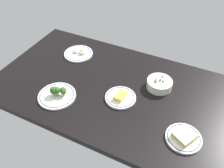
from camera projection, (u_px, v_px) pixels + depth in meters
dining_table at (112, 89)px, 145.23cm from camera, size 146.35×83.60×4.00cm
bowl_peas at (159, 84)px, 141.42cm from camera, size 15.48×15.48×6.50cm
plate_eggs at (79, 53)px, 167.65cm from camera, size 20.41×20.41×4.60cm
plate_cheese at (121, 97)px, 135.60cm from camera, size 17.99×17.99×3.86cm
plate_broccoli at (57, 94)px, 136.31cm from camera, size 22.10×22.10×7.29cm
plate_sandwich at (184, 137)px, 115.14cm from camera, size 18.00×18.00×4.45cm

